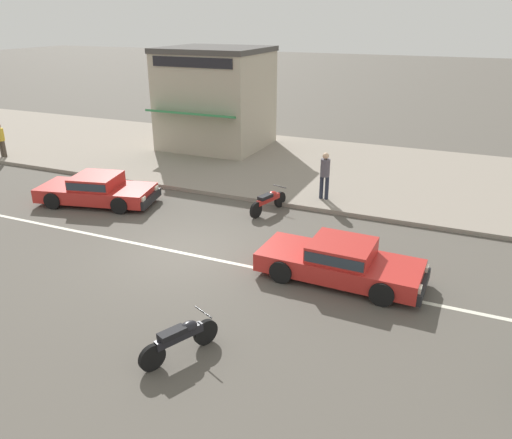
% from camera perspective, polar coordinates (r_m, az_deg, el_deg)
% --- Properties ---
extents(ground_plane, '(160.00, 160.00, 0.00)m').
position_cam_1_polar(ground_plane, '(14.57, -8.18, -3.85)').
color(ground_plane, '#544F47').
extents(lane_centre_stripe, '(50.40, 0.14, 0.01)m').
position_cam_1_polar(lane_centre_stripe, '(14.57, -8.18, -3.84)').
color(lane_centre_stripe, silver).
rests_on(lane_centre_stripe, ground).
extents(kerb_strip, '(68.00, 10.00, 0.15)m').
position_cam_1_polar(kerb_strip, '(22.76, 4.54, 6.22)').
color(kerb_strip, gray).
rests_on(kerb_strip, ground).
extents(sedan_red_0, '(4.46, 2.58, 1.06)m').
position_cam_1_polar(sedan_red_0, '(18.95, -17.70, 3.32)').
color(sedan_red_0, red).
rests_on(sedan_red_0, ground).
extents(sedan_red_2, '(4.30, 1.85, 1.06)m').
position_cam_1_polar(sedan_red_2, '(13.01, 9.65, -4.70)').
color(sedan_red_2, red).
rests_on(sedan_red_2, ground).
extents(motorcycle_0, '(0.95, 1.69, 0.80)m').
position_cam_1_polar(motorcycle_0, '(10.31, -8.65, -13.26)').
color(motorcycle_0, black).
rests_on(motorcycle_0, ground).
extents(motorcycle_1, '(0.75, 1.88, 0.80)m').
position_cam_1_polar(motorcycle_1, '(17.25, 1.45, 2.16)').
color(motorcycle_1, black).
rests_on(motorcycle_1, ground).
extents(pedestrian_near_clock, '(0.34, 0.34, 1.72)m').
position_cam_1_polar(pedestrian_near_clock, '(18.09, 7.89, 5.38)').
color(pedestrian_near_clock, '#232838').
rests_on(pedestrian_near_clock, kerb_strip).
extents(pedestrian_mid_kerb, '(0.34, 0.34, 1.56)m').
position_cam_1_polar(pedestrian_mid_kerb, '(26.41, -27.15, 8.29)').
color(pedestrian_mid_kerb, '#4C4238').
rests_on(pedestrian_mid_kerb, kerb_strip).
extents(shopfront_corner_warung, '(4.85, 5.23, 4.81)m').
position_cam_1_polar(shopfront_corner_warung, '(25.50, -4.61, 13.69)').
color(shopfront_corner_warung, '#B2A893').
rests_on(shopfront_corner_warung, kerb_strip).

